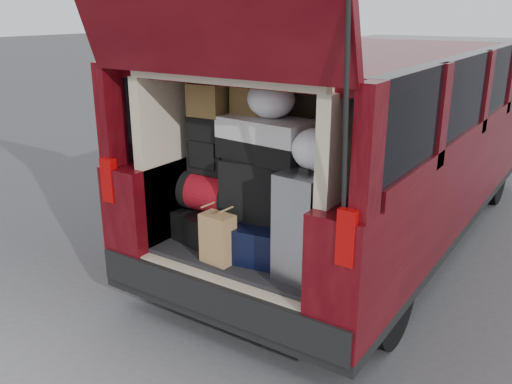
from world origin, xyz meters
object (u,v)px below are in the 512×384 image
Objects in this scene: black_hardshell at (215,223)px; red_duffel at (212,193)px; kraft_bag at (218,238)px; silver_roller at (311,223)px; backpack at (210,144)px; twotone_duffel at (266,139)px; navy_hardshell at (262,235)px; black_soft_case at (267,189)px.

black_hardshell is 1.21× the size of red_duffel.
kraft_bag is at bearing -38.07° from black_hardshell.
kraft_bag is 0.77× the size of red_duffel.
silver_roller is at bearing 3.47° from black_hardshell.
twotone_duffel reaches higher than backpack.
navy_hardshell is 0.32m from black_soft_case.
black_soft_case reaches higher than black_hardshell.
backpack reaches higher than red_duffel.
red_duffel is (0.01, -0.04, 0.24)m from black_hardshell.
black_soft_case is (0.01, 0.05, 0.32)m from navy_hardshell.
black_soft_case is at bearing 72.57° from navy_hardshell.
backpack is at bearing 132.85° from red_duffel.
navy_hardshell is 0.47m from red_duffel.
red_duffel is (-0.26, 0.27, 0.18)m from kraft_bag.
silver_roller is at bearing -27.90° from black_soft_case.
black_soft_case is at bearing 167.51° from silver_roller.
navy_hardshell is 1.35× the size of backpack.
twotone_duffel is at bearing 83.11° from navy_hardshell.
silver_roller is at bearing -9.08° from backpack.
kraft_bag is at bearing -127.39° from navy_hardshell.
red_duffel is at bearing -62.11° from black_hardshell.
black_hardshell is 1.26× the size of backpack.
twotone_duffel is at bearing 0.61° from backpack.
backpack is 0.45m from twotone_duffel.
kraft_bag is at bearing -47.18° from red_duffel.
silver_roller is at bearing -20.92° from navy_hardshell.
backpack is (-0.02, -0.00, 0.58)m from black_hardshell.
twotone_duffel is at bearing 69.10° from kraft_bag.
twotone_duffel reaches higher than navy_hardshell.
twotone_duffel is (0.41, 0.06, 0.43)m from red_duffel.
black_soft_case reaches higher than navy_hardshell.
kraft_bag is at bearing -125.23° from black_soft_case.
kraft_bag is at bearing -109.51° from twotone_duffel.
red_duffel is 0.59m from twotone_duffel.
black_hardshell is 0.54m from black_soft_case.
twotone_duffel is (0.44, 0.02, 0.09)m from backpack.
red_duffel is at bearing -48.27° from backpack.
black_hardshell is 1.56× the size of kraft_bag.
black_soft_case is (0.16, 0.33, 0.27)m from kraft_bag.
black_hardshell is at bearing 106.07° from red_duffel.
black_hardshell is at bearing -172.80° from twotone_duffel.
navy_hardshell is at bearing 7.33° from black_hardshell.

